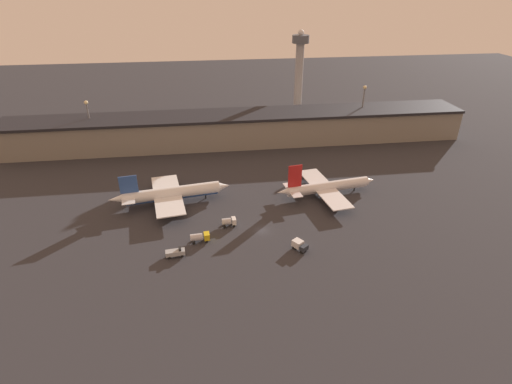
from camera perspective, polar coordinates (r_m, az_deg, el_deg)
ground at (r=129.02m, az=0.85°, el=-5.53°), size 600.00×600.00×0.00m
terminal_building at (r=194.60m, az=-2.51°, el=9.04°), size 217.77×21.43×14.97m
airplane_0 at (r=145.43m, az=-12.05°, el=-0.22°), size 42.79×31.68×12.65m
airplane_1 at (r=150.32m, az=10.05°, el=0.72°), size 39.22×33.19×13.66m
service_vehicle_0 at (r=124.30m, az=-8.02°, el=-6.39°), size 6.05×2.91×2.86m
service_vehicle_1 at (r=120.55m, az=6.23°, el=-7.54°), size 4.76×5.27×2.84m
service_vehicle_2 at (r=130.74m, az=-3.89°, el=-4.24°), size 4.72×2.84×2.86m
service_vehicle_3 at (r=119.58m, az=-11.43°, el=-8.48°), size 5.75×2.64×2.91m
lamp_post_0 at (r=200.67m, az=-22.72°, el=9.68°), size 1.80×1.80×23.11m
lamp_post_1 at (r=208.65m, az=15.00°, el=11.97°), size 1.80×1.80×25.63m
control_tower at (r=229.46m, az=6.19°, el=17.08°), size 9.00×9.00×47.72m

